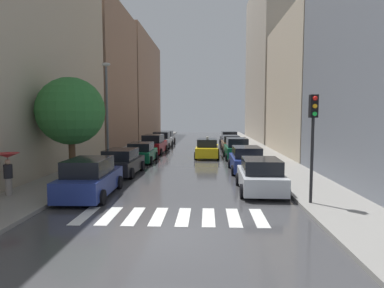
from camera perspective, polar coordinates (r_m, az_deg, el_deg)
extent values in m
cube|color=#3C3C3F|center=(34.03, 0.39, -1.21)|extent=(28.00, 72.00, 0.04)
cube|color=gray|center=(34.87, -10.34, -0.98)|extent=(3.00, 72.00, 0.15)
cube|color=gray|center=(34.39, 11.28, -1.08)|extent=(3.00, 72.00, 0.15)
cube|color=silver|center=(12.99, -17.86, -11.57)|extent=(0.45, 2.20, 0.01)
cube|color=silver|center=(12.71, -13.97, -11.84)|extent=(0.45, 2.20, 0.01)
cube|color=silver|center=(12.49, -9.92, -12.07)|extent=(0.45, 2.20, 0.01)
cube|color=silver|center=(12.34, -5.74, -12.24)|extent=(0.45, 2.20, 0.01)
cube|color=silver|center=(12.24, -1.47, -12.35)|extent=(0.45, 2.20, 0.01)
cube|color=silver|center=(12.21, 2.84, -12.40)|extent=(0.45, 2.20, 0.01)
cube|color=silver|center=(12.25, 7.16, -12.38)|extent=(0.45, 2.20, 0.01)
cube|color=silver|center=(12.36, 11.42, -12.29)|extent=(0.45, 2.20, 0.01)
cube|color=#8C6B56|center=(39.66, -15.78, 10.87)|extent=(6.00, 13.82, 15.69)
cube|color=#8C6B56|center=(57.27, -9.96, 9.43)|extent=(6.00, 21.34, 16.32)
cube|color=#B2A38C|center=(32.81, 20.05, 9.09)|extent=(6.00, 14.10, 12.34)
cube|color=#9E9384|center=(50.76, 13.96, 13.37)|extent=(6.00, 19.81, 22.37)
cube|color=navy|center=(15.77, -16.99, -6.39)|extent=(2.01, 4.63, 0.86)
cube|color=black|center=(15.42, -17.32, -3.71)|extent=(1.72, 2.56, 0.70)
cylinder|color=black|center=(17.52, -18.38, -6.24)|extent=(0.24, 0.65, 0.64)
cylinder|color=black|center=(17.00, -12.37, -6.44)|extent=(0.24, 0.65, 0.64)
cylinder|color=black|center=(14.77, -22.28, -8.44)|extent=(0.24, 0.65, 0.64)
cylinder|color=black|center=(14.15, -15.19, -8.82)|extent=(0.24, 0.65, 0.64)
cube|color=black|center=(21.05, -11.90, -3.57)|extent=(2.00, 4.42, 0.77)
cube|color=black|center=(20.75, -12.10, -1.74)|extent=(1.73, 2.45, 0.63)
cylinder|color=black|center=(22.73, -13.20, -3.58)|extent=(0.24, 0.65, 0.64)
cylinder|color=black|center=(22.24, -8.52, -3.69)|extent=(0.24, 0.65, 0.64)
cylinder|color=black|center=(20.02, -15.64, -4.79)|extent=(0.24, 0.65, 0.64)
cylinder|color=black|center=(19.47, -10.35, -4.95)|extent=(0.24, 0.65, 0.64)
cube|color=#0C4C2D|center=(26.17, -8.61, -1.88)|extent=(1.89, 4.16, 0.75)
cube|color=black|center=(25.89, -8.72, -0.43)|extent=(1.66, 2.29, 0.61)
cylinder|color=black|center=(27.72, -9.97, -2.00)|extent=(0.22, 0.64, 0.64)
cylinder|color=black|center=(27.38, -6.14, -2.04)|extent=(0.22, 0.64, 0.64)
cylinder|color=black|center=(25.07, -11.31, -2.75)|extent=(0.22, 0.64, 0.64)
cylinder|color=black|center=(24.69, -7.07, -2.81)|extent=(0.22, 0.64, 0.64)
cube|color=maroon|center=(31.96, -6.57, -0.48)|extent=(2.07, 4.83, 0.90)
cube|color=black|center=(31.66, -6.67, 0.95)|extent=(1.76, 2.68, 0.74)
cylinder|color=black|center=(33.71, -7.62, -0.73)|extent=(0.24, 0.65, 0.64)
cylinder|color=black|center=(33.36, -4.45, -0.76)|extent=(0.24, 0.65, 0.64)
cylinder|color=black|center=(30.67, -8.87, -1.31)|extent=(0.24, 0.65, 0.64)
cylinder|color=black|center=(30.28, -5.39, -1.36)|extent=(0.24, 0.65, 0.64)
cube|color=#B2B7BF|center=(37.55, -5.14, 0.33)|extent=(1.90, 4.33, 0.89)
cube|color=black|center=(37.28, -5.20, 1.54)|extent=(1.66, 2.39, 0.73)
cylinder|color=black|center=(39.11, -6.18, 0.07)|extent=(0.23, 0.64, 0.64)
cylinder|color=black|center=(38.85, -3.48, 0.06)|extent=(0.23, 0.64, 0.64)
cylinder|color=black|center=(36.32, -6.91, -0.31)|extent=(0.23, 0.64, 0.64)
cylinder|color=black|center=(36.04, -4.01, -0.33)|extent=(0.23, 0.64, 0.64)
cube|color=#B2B7BF|center=(42.93, -4.39, 0.86)|extent=(1.80, 4.22, 0.79)
cube|color=black|center=(42.67, -4.44, 1.80)|extent=(1.57, 2.33, 0.65)
cylinder|color=black|center=(44.44, -5.28, 0.66)|extent=(0.23, 0.64, 0.64)
cylinder|color=black|center=(44.21, -3.03, 0.66)|extent=(0.23, 0.64, 0.64)
cylinder|color=black|center=(41.70, -5.84, 0.38)|extent=(0.23, 0.64, 0.64)
cylinder|color=black|center=(41.47, -3.44, 0.37)|extent=(0.23, 0.64, 0.64)
cube|color=#B2B7BF|center=(16.31, 11.63, -6.02)|extent=(2.01, 4.22, 0.79)
cube|color=black|center=(15.99, 11.78, -3.65)|extent=(1.74, 2.34, 0.64)
cylinder|color=black|center=(17.61, 7.89, -5.98)|extent=(0.23, 0.64, 0.64)
cylinder|color=black|center=(17.85, 14.08, -5.93)|extent=(0.23, 0.64, 0.64)
cylinder|color=black|center=(14.92, 8.66, -7.99)|extent=(0.23, 0.64, 0.64)
cylinder|color=black|center=(15.20, 15.95, -7.88)|extent=(0.23, 0.64, 0.64)
cube|color=navy|center=(21.81, 9.26, -3.19)|extent=(1.92, 4.46, 0.80)
cube|color=black|center=(21.49, 9.35, -1.34)|extent=(1.68, 2.46, 0.66)
cylinder|color=black|center=(23.20, 6.48, -3.31)|extent=(0.22, 0.64, 0.64)
cylinder|color=black|center=(23.41, 11.13, -3.29)|extent=(0.22, 0.64, 0.64)
cylinder|color=black|center=(20.30, 7.07, -4.50)|extent=(0.22, 0.64, 0.64)
cylinder|color=black|center=(20.55, 12.38, -4.47)|extent=(0.22, 0.64, 0.64)
cube|color=#0C4C2D|center=(27.98, 7.64, -1.30)|extent=(1.90, 4.19, 0.87)
cube|color=black|center=(27.70, 7.71, 0.29)|extent=(1.65, 2.32, 0.71)
cylinder|color=black|center=(29.29, 5.57, -1.57)|extent=(0.23, 0.64, 0.64)
cylinder|color=black|center=(29.48, 9.13, -1.57)|extent=(0.23, 0.64, 0.64)
cylinder|color=black|center=(26.57, 5.98, -2.25)|extent=(0.23, 0.64, 0.64)
cylinder|color=black|center=(26.77, 9.90, -2.24)|extent=(0.23, 0.64, 0.64)
cube|color=brown|center=(34.05, 6.66, -0.25)|extent=(1.80, 4.66, 0.78)
cube|color=black|center=(33.76, 6.71, 0.92)|extent=(1.57, 2.57, 0.64)
cylinder|color=black|center=(35.54, 5.05, -0.41)|extent=(0.23, 0.64, 0.64)
cylinder|color=black|center=(35.67, 7.86, -0.42)|extent=(0.23, 0.64, 0.64)
cylinder|color=black|center=(32.49, 5.34, -0.92)|extent=(0.23, 0.64, 0.64)
cylinder|color=black|center=(32.64, 8.41, -0.93)|extent=(0.23, 0.64, 0.64)
cube|color=black|center=(40.37, 6.34, 0.61)|extent=(2.02, 4.29, 0.83)
cube|color=black|center=(40.11, 6.38, 1.66)|extent=(1.74, 2.38, 0.68)
cylinder|color=black|center=(41.71, 4.85, 0.38)|extent=(0.24, 0.65, 0.64)
cylinder|color=black|center=(41.88, 7.46, 0.38)|extent=(0.24, 0.65, 0.64)
cylinder|color=black|center=(38.92, 5.13, 0.05)|extent=(0.24, 0.65, 0.64)
cylinder|color=black|center=(39.10, 7.92, 0.05)|extent=(0.24, 0.65, 0.64)
cube|color=yellow|center=(28.71, 2.66, -1.17)|extent=(1.99, 4.55, 0.80)
cube|color=black|center=(28.42, 2.65, 0.23)|extent=(1.71, 2.52, 0.65)
cube|color=#F2EDCC|center=(28.39, 2.65, 1.07)|extent=(0.21, 0.37, 0.18)
cylinder|color=black|center=(30.26, 0.99, -1.34)|extent=(0.24, 0.65, 0.64)
cylinder|color=black|center=(30.20, 4.50, -1.37)|extent=(0.24, 0.65, 0.64)
cylinder|color=black|center=(27.32, 0.62, -2.02)|extent=(0.24, 0.65, 0.64)
cylinder|color=black|center=(27.26, 4.51, -2.05)|extent=(0.24, 0.65, 0.64)
cylinder|color=gray|center=(16.70, -28.90, -6.43)|extent=(0.28, 0.28, 0.76)
cylinder|color=black|center=(16.58, -29.00, -4.13)|extent=(0.36, 0.36, 0.60)
sphere|color=tan|center=(16.53, -29.06, -2.70)|extent=(0.24, 0.24, 0.24)
cone|color=red|center=(16.49, -29.10, -1.73)|extent=(1.00, 1.00, 0.20)
cylinder|color=#333338|center=(16.53, -29.05, -2.93)|extent=(0.02, 0.02, 0.70)
cylinder|color=#513823|center=(19.62, -19.83, -2.42)|extent=(0.36, 0.36, 2.15)
sphere|color=#2C6C30|center=(19.47, -20.06, 5.33)|extent=(3.69, 3.69, 3.69)
cylinder|color=black|center=(14.04, 19.85, -2.70)|extent=(0.12, 0.12, 3.40)
cube|color=black|center=(13.93, 20.11, 6.11)|extent=(0.30, 0.30, 0.90)
sphere|color=red|center=(13.77, 20.37, 7.37)|extent=(0.18, 0.18, 0.18)
sphere|color=#F2A519|center=(13.75, 20.33, 6.12)|extent=(0.18, 0.18, 0.18)
sphere|color=green|center=(13.75, 20.30, 4.87)|extent=(0.18, 0.18, 0.18)
cylinder|color=#595B60|center=(23.55, -14.34, 4.54)|extent=(0.16, 0.16, 6.77)
ellipsoid|color=beige|center=(23.80, -14.53, 13.08)|extent=(0.60, 0.28, 0.24)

